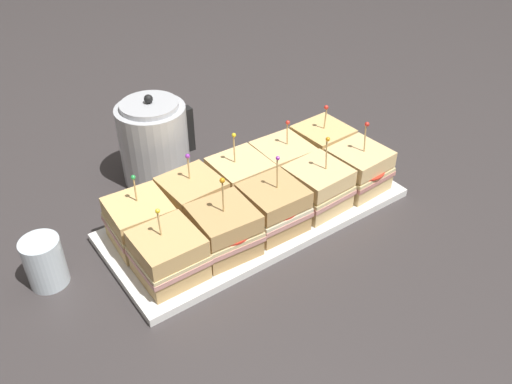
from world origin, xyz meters
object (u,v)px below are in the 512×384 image
object	(u,v)px
sandwich_front_far_left	(168,255)
sandwich_back_far_right	(322,146)
sandwich_back_far_left	(140,222)
kettle_steel	(154,142)
sandwich_back_center	(240,180)
serving_platter	(256,214)
sandwich_back_right	(283,163)
sandwich_front_far_right	(358,169)
sandwich_front_right	(318,187)
drinking_glass	(45,262)
sandwich_front_center	(273,208)
sandwich_front_left	(224,230)
sandwich_back_left	(193,200)

from	to	relation	value
sandwich_front_far_left	sandwich_back_far_right	world-z (taller)	sandwich_back_far_right
sandwich_back_far_left	kettle_steel	world-z (taller)	kettle_steel
sandwich_back_center	sandwich_back_far_right	world-z (taller)	sandwich_back_center
sandwich_back_center	kettle_steel	bearing A→B (deg)	115.97
serving_platter	sandwich_back_right	distance (m)	0.15
sandwich_front_far_right	sandwich_back_center	xyz separation A→B (m)	(-0.24, 0.12, -0.00)
sandwich_back_far_right	sandwich_front_right	bearing A→B (deg)	-134.70
sandwich_back_right	drinking_glass	size ratio (longest dim) A/B	1.51
sandwich_front_far_left	sandwich_back_right	distance (m)	0.38
sandwich_front_center	sandwich_front_right	xyz separation A→B (m)	(0.12, 0.00, -0.00)
sandwich_front_right	sandwich_back_center	size ratio (longest dim) A/B	1.03
sandwich_front_far_left	sandwich_front_center	distance (m)	0.24
drinking_glass	serving_platter	bearing A→B (deg)	-9.47
serving_platter	sandwich_back_center	world-z (taller)	sandwich_back_center
sandwich_front_right	sandwich_front_far_right	distance (m)	0.12
sandwich_back_far_right	drinking_glass	world-z (taller)	sandwich_back_far_right
sandwich_front_far_right	sandwich_back_right	xyz separation A→B (m)	(-0.12, 0.12, -0.00)
sandwich_back_far_left	sandwich_back_center	bearing A→B (deg)	-0.09
serving_platter	sandwich_back_far_left	bearing A→B (deg)	166.33
sandwich_front_center	sandwich_back_center	size ratio (longest dim) A/B	1.02
serving_platter	sandwich_front_center	world-z (taller)	sandwich_front_center
sandwich_back_far_left	sandwich_back_far_right	distance (m)	0.49
sandwich_front_left	sandwich_back_left	world-z (taller)	sandwich_front_left
sandwich_back_center	kettle_steel	xyz separation A→B (m)	(-0.10, 0.21, 0.03)
serving_platter	kettle_steel	size ratio (longest dim) A/B	2.99
sandwich_front_left	sandwich_back_far_left	world-z (taller)	sandwich_front_left
kettle_steel	sandwich_front_far_right	bearing A→B (deg)	-43.50
serving_platter	sandwich_back_left	distance (m)	0.15
sandwich_back_far_left	sandwich_back_far_right	xyz separation A→B (m)	(0.49, 0.00, 0.00)
sandwich_front_far_left	sandwich_back_right	xyz separation A→B (m)	(0.36, 0.12, 0.00)
sandwich_front_far_right	sandwich_back_center	world-z (taller)	sandwich_front_far_right
sandwich_front_left	sandwich_front_far_right	world-z (taller)	sandwich_front_left
sandwich_front_far_right	kettle_steel	xyz separation A→B (m)	(-0.34, 0.33, 0.03)
sandwich_back_right	serving_platter	bearing A→B (deg)	-152.77
sandwich_front_far_right	sandwich_front_center	bearing A→B (deg)	179.93
sandwich_back_left	kettle_steel	world-z (taller)	kettle_steel
sandwich_back_center	drinking_glass	xyz separation A→B (m)	(-0.43, 0.01, -0.02)
sandwich_back_far_left	sandwich_back_right	distance (m)	0.36
sandwich_front_far_right	kettle_steel	bearing A→B (deg)	136.50
sandwich_front_center	sandwich_back_left	xyz separation A→B (m)	(-0.12, 0.12, 0.00)
sandwich_back_left	sandwich_front_far_right	bearing A→B (deg)	-18.32
sandwich_front_left	drinking_glass	size ratio (longest dim) A/B	1.71
sandwich_front_far_left	sandwich_back_left	bearing A→B (deg)	44.25
sandwich_back_left	sandwich_back_far_right	xyz separation A→B (m)	(0.36, 0.00, -0.00)
sandwich_back_right	kettle_steel	bearing A→B (deg)	137.55
sandwich_back_far_right	kettle_steel	xyz separation A→B (m)	(-0.34, 0.20, 0.03)
sandwich_front_left	sandwich_front_center	world-z (taller)	sandwich_front_left
sandwich_back_far_left	sandwich_back_left	size ratio (longest dim) A/B	0.98
drinking_glass	sandwich_back_center	bearing A→B (deg)	-1.81
sandwich_front_far_left	sandwich_front_right	bearing A→B (deg)	-0.14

